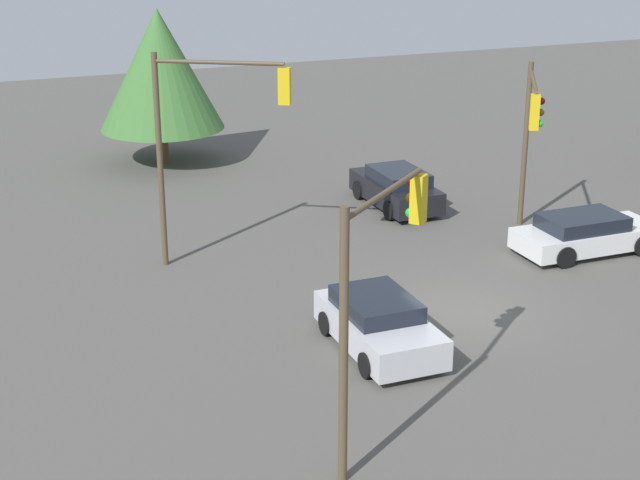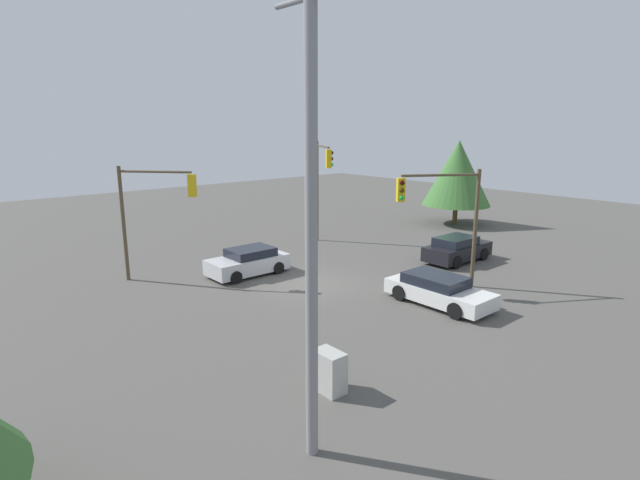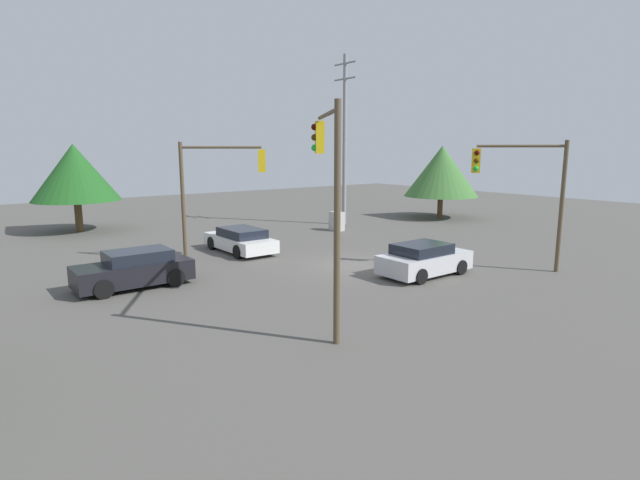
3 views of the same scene
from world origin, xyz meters
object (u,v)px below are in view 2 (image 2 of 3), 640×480
Objects in this scene: sedan_dark at (457,249)px; sedan_silver at (248,262)px; sedan_white at (438,290)px; traffic_signal_main at (322,176)px; electrical_cabinet at (329,372)px; traffic_signal_cross at (444,208)px; traffic_signal_aux at (152,203)px.

sedan_dark reaches higher than sedan_silver.
sedan_white is (9.06, 3.84, -0.04)m from sedan_silver.
traffic_signal_main is at bearing -71.83° from sedan_silver.
sedan_dark is at bearing 111.37° from electrical_cabinet.
sedan_white is 0.83× the size of traffic_signal_cross.
traffic_signal_cross reaches higher than sedan_silver.
sedan_silver is 5.53m from traffic_signal_aux.
sedan_dark is 0.76× the size of traffic_signal_cross.
traffic_signal_aux reaches higher than electrical_cabinet.
traffic_signal_aux is (0.32, -11.04, -0.58)m from traffic_signal_main.
sedan_white is (3.51, -6.52, -0.08)m from sedan_dark.
traffic_signal_aux is at bearing -54.53° from sedan_white.
sedan_white is at bearing -5.72° from traffic_signal_aux.
electrical_cabinet is (3.52, -10.18, -3.26)m from traffic_signal_cross.
sedan_dark reaches higher than sedan_white.
sedan_white is 8.72m from electrical_cabinet.
sedan_silver is 12.27m from electrical_cabinet.
sedan_silver is at bearing 22.62° from traffic_signal_aux.
traffic_signal_main reaches higher than traffic_signal_cross.
sedan_white is 3.89m from traffic_signal_cross.
traffic_signal_aux reaches higher than traffic_signal_cross.
traffic_signal_cross is 11.25m from electrical_cabinet.
traffic_signal_main is at bearing 50.47° from traffic_signal_aux.
sedan_silver is 0.73× the size of traffic_signal_aux.
traffic_signal_cross is 13.79m from traffic_signal_aux.
sedan_dark is at bearing -151.69° from sedan_white.
traffic_signal_main reaches higher than sedan_silver.
traffic_signal_cross is at bearing 3.21° from traffic_signal_aux.
traffic_signal_aux is at bearing -57.85° from traffic_signal_main.
sedan_silver is (-5.55, -10.36, -0.03)m from sedan_dark.
sedan_dark is 16.55m from traffic_signal_aux.
traffic_signal_cross is 0.99× the size of traffic_signal_aux.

